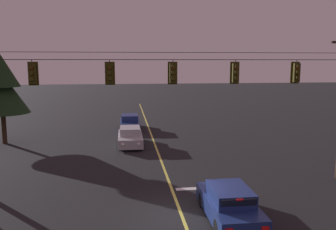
{
  "coord_description": "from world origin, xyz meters",
  "views": [
    {
      "loc": [
        -2.28,
        -13.48,
        6.33
      ],
      "look_at": [
        0.0,
        4.84,
        3.54
      ],
      "focal_mm": 37.67,
      "sensor_mm": 36.0,
      "label": 1
    }
  ],
  "objects_px": {
    "car_waiting_near_lane": "(229,204)",
    "tree_verge_near": "(1,86)",
    "car_oncoming_trailing": "(130,123)",
    "traffic_light_rightmost": "(296,73)",
    "traffic_light_right_inner": "(235,73)",
    "traffic_light_leftmost": "(32,74)",
    "car_oncoming_lead": "(130,137)",
    "traffic_light_centre": "(173,73)",
    "traffic_light_left_inner": "(110,73)"
  },
  "relations": [
    {
      "from": "traffic_light_right_inner",
      "to": "car_oncoming_trailing",
      "type": "height_order",
      "value": "traffic_light_right_inner"
    },
    {
      "from": "tree_verge_near",
      "to": "car_waiting_near_lane",
      "type": "bearing_deg",
      "value": -48.55
    },
    {
      "from": "traffic_light_leftmost",
      "to": "car_oncoming_lead",
      "type": "bearing_deg",
      "value": 63.29
    },
    {
      "from": "tree_verge_near",
      "to": "car_oncoming_lead",
      "type": "bearing_deg",
      "value": -10.49
    },
    {
      "from": "car_oncoming_trailing",
      "to": "traffic_light_right_inner",
      "type": "bearing_deg",
      "value": -71.96
    },
    {
      "from": "car_waiting_near_lane",
      "to": "car_oncoming_lead",
      "type": "height_order",
      "value": "same"
    },
    {
      "from": "car_oncoming_lead",
      "to": "traffic_light_rightmost",
      "type": "bearing_deg",
      "value": -47.62
    },
    {
      "from": "traffic_light_rightmost",
      "to": "car_waiting_near_lane",
      "type": "distance_m",
      "value": 8.14
    },
    {
      "from": "traffic_light_rightmost",
      "to": "car_oncoming_lead",
      "type": "relative_size",
      "value": 0.28
    },
    {
      "from": "traffic_light_right_inner",
      "to": "traffic_light_rightmost",
      "type": "xyz_separation_m",
      "value": [
        3.24,
        0.0,
        0.0
      ]
    },
    {
      "from": "car_waiting_near_lane",
      "to": "tree_verge_near",
      "type": "xyz_separation_m",
      "value": [
        -13.49,
        15.28,
        3.87
      ]
    },
    {
      "from": "traffic_light_centre",
      "to": "car_waiting_near_lane",
      "type": "distance_m",
      "value": 6.86
    },
    {
      "from": "traffic_light_left_inner",
      "to": "traffic_light_centre",
      "type": "height_order",
      "value": "same"
    },
    {
      "from": "car_waiting_near_lane",
      "to": "tree_verge_near",
      "type": "relative_size",
      "value": 0.61
    },
    {
      "from": "traffic_light_left_inner",
      "to": "car_oncoming_lead",
      "type": "bearing_deg",
      "value": 83.47
    },
    {
      "from": "traffic_light_leftmost",
      "to": "traffic_light_centre",
      "type": "relative_size",
      "value": 1.0
    },
    {
      "from": "traffic_light_left_inner",
      "to": "car_oncoming_trailing",
      "type": "distance_m",
      "value": 16.6
    },
    {
      "from": "traffic_light_centre",
      "to": "traffic_light_rightmost",
      "type": "bearing_deg",
      "value": 0.0
    },
    {
      "from": "traffic_light_leftmost",
      "to": "tree_verge_near",
      "type": "xyz_separation_m",
      "value": [
        -5.1,
        11.06,
        -1.27
      ]
    },
    {
      "from": "traffic_light_left_inner",
      "to": "traffic_light_rightmost",
      "type": "xyz_separation_m",
      "value": [
        9.5,
        0.0,
        0.0
      ]
    },
    {
      "from": "traffic_light_left_inner",
      "to": "tree_verge_near",
      "type": "height_order",
      "value": "tree_verge_near"
    },
    {
      "from": "traffic_light_leftmost",
      "to": "traffic_light_rightmost",
      "type": "relative_size",
      "value": 1.0
    },
    {
      "from": "traffic_light_right_inner",
      "to": "car_oncoming_lead",
      "type": "bearing_deg",
      "value": 119.34
    },
    {
      "from": "traffic_light_rightmost",
      "to": "tree_verge_near",
      "type": "relative_size",
      "value": 0.17
    },
    {
      "from": "traffic_light_left_inner",
      "to": "car_waiting_near_lane",
      "type": "bearing_deg",
      "value": -41.31
    },
    {
      "from": "traffic_light_right_inner",
      "to": "traffic_light_rightmost",
      "type": "relative_size",
      "value": 1.0
    },
    {
      "from": "traffic_light_right_inner",
      "to": "car_waiting_near_lane",
      "type": "xyz_separation_m",
      "value": [
        -1.47,
        -4.21,
        -5.14
      ]
    },
    {
      "from": "traffic_light_right_inner",
      "to": "car_oncoming_lead",
      "type": "height_order",
      "value": "traffic_light_right_inner"
    },
    {
      "from": "traffic_light_centre",
      "to": "traffic_light_rightmost",
      "type": "height_order",
      "value": "same"
    },
    {
      "from": "car_oncoming_trailing",
      "to": "tree_verge_near",
      "type": "distance_m",
      "value": 11.55
    },
    {
      "from": "traffic_light_leftmost",
      "to": "traffic_light_rightmost",
      "type": "bearing_deg",
      "value": 0.0
    },
    {
      "from": "car_oncoming_trailing",
      "to": "traffic_light_rightmost",
      "type": "bearing_deg",
      "value": -62.0
    },
    {
      "from": "car_oncoming_lead",
      "to": "traffic_light_centre",
      "type": "bearing_deg",
      "value": -77.7
    },
    {
      "from": "traffic_light_centre",
      "to": "traffic_light_right_inner",
      "type": "distance_m",
      "value": 3.18
    },
    {
      "from": "tree_verge_near",
      "to": "traffic_light_centre",
      "type": "bearing_deg",
      "value": -43.22
    },
    {
      "from": "traffic_light_left_inner",
      "to": "car_oncoming_lead",
      "type": "distance_m",
      "value": 10.64
    },
    {
      "from": "tree_verge_near",
      "to": "traffic_light_left_inner",
      "type": "bearing_deg",
      "value": -51.83
    },
    {
      "from": "traffic_light_left_inner",
      "to": "traffic_light_centre",
      "type": "distance_m",
      "value": 3.08
    },
    {
      "from": "car_oncoming_trailing",
      "to": "traffic_light_centre",
      "type": "bearing_deg",
      "value": -82.96
    },
    {
      "from": "traffic_light_left_inner",
      "to": "car_waiting_near_lane",
      "type": "xyz_separation_m",
      "value": [
        4.79,
        -4.21,
        -5.14
      ]
    },
    {
      "from": "traffic_light_rightmost",
      "to": "car_oncoming_lead",
      "type": "bearing_deg",
      "value": 132.38
    },
    {
      "from": "traffic_light_right_inner",
      "to": "car_waiting_near_lane",
      "type": "bearing_deg",
      "value": -109.22
    },
    {
      "from": "traffic_light_leftmost",
      "to": "traffic_light_right_inner",
      "type": "xyz_separation_m",
      "value": [
        9.86,
        0.0,
        0.0
      ]
    },
    {
      "from": "traffic_light_right_inner",
      "to": "car_waiting_near_lane",
      "type": "distance_m",
      "value": 6.8
    },
    {
      "from": "car_oncoming_trailing",
      "to": "tree_verge_near",
      "type": "bearing_deg",
      "value": -154.53
    },
    {
      "from": "car_waiting_near_lane",
      "to": "tree_verge_near",
      "type": "distance_m",
      "value": 20.74
    },
    {
      "from": "car_waiting_near_lane",
      "to": "car_oncoming_lead",
      "type": "bearing_deg",
      "value": 105.5
    },
    {
      "from": "traffic_light_rightmost",
      "to": "car_oncoming_lead",
      "type": "distance_m",
      "value": 13.54
    },
    {
      "from": "traffic_light_left_inner",
      "to": "car_oncoming_trailing",
      "type": "xyz_separation_m",
      "value": [
        1.13,
        15.74,
        -5.14
      ]
    },
    {
      "from": "traffic_light_rightmost",
      "to": "car_waiting_near_lane",
      "type": "xyz_separation_m",
      "value": [
        -4.71,
        -4.21,
        -5.14
      ]
    }
  ]
}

